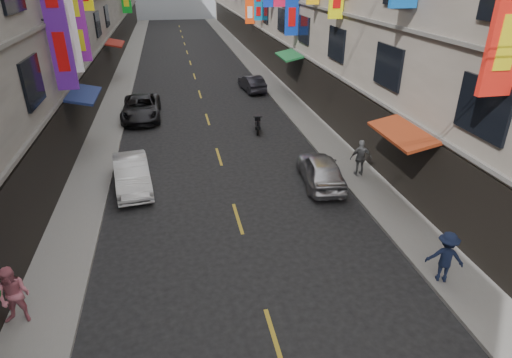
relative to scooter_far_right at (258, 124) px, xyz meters
name	(u,v)px	position (x,y,z in m)	size (l,w,h in m)	color
sidewalk_left	(123,79)	(-8.64, 14.73, -0.38)	(2.00, 90.00, 0.12)	slate
sidewalk_right	(262,73)	(3.36, 14.73, -0.38)	(2.00, 90.00, 0.12)	slate
street_awnings	(187,89)	(-3.90, -1.27, 2.56)	(13.99, 35.20, 0.41)	#134817
lane_markings	(197,85)	(-2.64, 11.73, -0.44)	(0.12, 80.20, 0.01)	gold
scooter_far_right	(258,124)	(0.00, 0.00, 0.00)	(0.61, 1.79, 1.14)	black
car_left_mid	(132,174)	(-6.64, -5.92, 0.22)	(1.39, 4.00, 1.32)	silver
car_left_far	(141,108)	(-6.64, 3.70, 0.24)	(2.27, 4.93, 1.37)	black
car_right_mid	(321,170)	(1.36, -7.08, 0.23)	(1.58, 3.93, 1.34)	#B5B5BA
car_right_far	(252,83)	(1.36, 8.91, 0.16)	(1.27, 3.64, 1.20)	#2B2931
pedestrian_lfar	(14,296)	(-9.10, -13.43, 0.53)	(0.83, 0.57, 1.70)	#C96A7B
pedestrian_rnear	(446,257)	(2.76, -14.07, 0.49)	(1.05, 0.54, 1.63)	#141C37
pedestrian_rfar	(361,158)	(3.29, -6.81, 0.51)	(0.97, 0.55, 1.66)	slate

